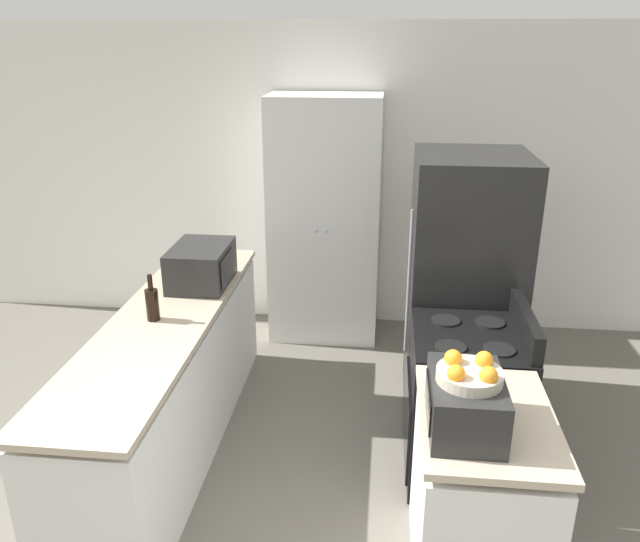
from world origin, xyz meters
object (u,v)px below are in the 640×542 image
(pantry_cabinet, at_px, (325,221))
(toaster_oven, at_px, (465,403))
(fruit_bowl, at_px, (470,373))
(microwave, at_px, (201,265))
(stove, at_px, (465,403))
(wine_bottle, at_px, (152,303))
(refrigerator, at_px, (464,286))

(pantry_cabinet, bearing_deg, toaster_oven, -72.07)
(fruit_bowl, bearing_deg, microwave, 136.49)
(stove, bearing_deg, fruit_bowl, -98.46)
(microwave, xyz_separation_m, wine_bottle, (-0.13, -0.59, -0.03))
(microwave, bearing_deg, stove, -19.01)
(pantry_cabinet, distance_m, toaster_oven, 2.82)
(refrigerator, height_order, wine_bottle, refrigerator)
(toaster_oven, height_order, fruit_bowl, fruit_bowl)
(pantry_cabinet, xyz_separation_m, microwave, (-0.71, -1.20, 0.02))
(wine_bottle, relative_size, fruit_bowl, 1.03)
(stove, distance_m, fruit_bowl, 1.17)
(pantry_cabinet, xyz_separation_m, fruit_bowl, (0.87, -2.70, 0.16))
(toaster_oven, bearing_deg, microwave, 136.73)
(pantry_cabinet, height_order, stove, pantry_cabinet)
(pantry_cabinet, relative_size, microwave, 4.03)
(toaster_oven, relative_size, fruit_bowl, 1.62)
(pantry_cabinet, height_order, toaster_oven, pantry_cabinet)
(pantry_cabinet, bearing_deg, microwave, -120.75)
(microwave, relative_size, wine_bottle, 1.79)
(stove, xyz_separation_m, refrigerator, (0.04, 0.79, 0.43))
(fruit_bowl, bearing_deg, pantry_cabinet, 107.91)
(stove, bearing_deg, microwave, 160.99)
(stove, height_order, microwave, microwave)
(stove, height_order, fruit_bowl, fruit_bowl)
(stove, bearing_deg, toaster_oven, -98.86)
(wine_bottle, height_order, fruit_bowl, fruit_bowl)
(toaster_oven, bearing_deg, wine_bottle, 152.16)
(pantry_cabinet, xyz_separation_m, refrigerator, (1.05, -1.00, -0.13))
(refrigerator, distance_m, fruit_bowl, 1.73)
(pantry_cabinet, relative_size, refrigerator, 1.15)
(pantry_cabinet, height_order, wine_bottle, pantry_cabinet)
(microwave, bearing_deg, wine_bottle, -102.26)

